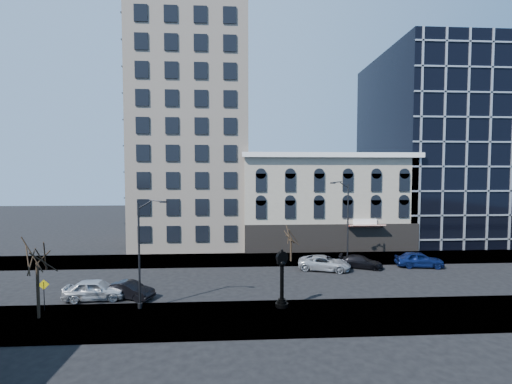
{
  "coord_description": "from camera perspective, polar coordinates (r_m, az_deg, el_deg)",
  "views": [
    {
      "loc": [
        0.02,
        -30.69,
        9.77
      ],
      "look_at": [
        2.0,
        4.0,
        8.0
      ],
      "focal_mm": 24.0,
      "sensor_mm": 36.0,
      "label": 1
    }
  ],
  "objects": [
    {
      "name": "street_lamp_far",
      "position": [
        38.43,
        14.26,
        -1.33
      ],
      "size": [
        2.32,
        0.78,
        9.1
      ],
      "rotation": [
        0.0,
        0.0,
        3.37
      ],
      "color": "black",
      "rests_on": "sidewalk_far"
    },
    {
      "name": "car_far_a",
      "position": [
        36.4,
        11.32,
        -11.52
      ],
      "size": [
        5.74,
        3.89,
        1.46
      ],
      "primitive_type": "imported",
      "rotation": [
        0.0,
        0.0,
        1.27
      ],
      "color": "#A5A8AD",
      "rests_on": "ground"
    },
    {
      "name": "street_lamp_near",
      "position": [
        25.64,
        -17.81,
        -5.25
      ],
      "size": [
        2.06,
        0.66,
        8.04
      ],
      "rotation": [
        0.0,
        0.0,
        -0.22
      ],
      "color": "black",
      "rests_on": "sidewalk_near"
    },
    {
      "name": "glass_office",
      "position": [
        60.85,
        28.65,
        6.54
      ],
      "size": [
        20.0,
        20.15,
        28.0
      ],
      "color": "black",
      "rests_on": "ground"
    },
    {
      "name": "bare_tree_far",
      "position": [
        38.49,
        5.87,
        -6.76
      ],
      "size": [
        2.47,
        2.47,
        4.24
      ],
      "color": "#302418",
      "rests_on": "sidewalk_far"
    },
    {
      "name": "warning_sign",
      "position": [
        29.36,
        -31.86,
        -13.6
      ],
      "size": [
        0.71,
        0.17,
        2.21
      ],
      "rotation": [
        0.0,
        0.0,
        0.18
      ],
      "color": "black",
      "rests_on": "sidewalk_near"
    },
    {
      "name": "ground",
      "position": [
        32.21,
        -3.26,
        -14.75
      ],
      "size": [
        160.0,
        160.0,
        0.0
      ],
      "primitive_type": "plane",
      "color": "black",
      "rests_on": "ground"
    },
    {
      "name": "street_clock",
      "position": [
        25.8,
        4.34,
        -14.52
      ],
      "size": [
        0.96,
        0.96,
        4.25
      ],
      "rotation": [
        0.0,
        0.0,
        0.42
      ],
      "color": "black",
      "rests_on": "sidewalk_near"
    },
    {
      "name": "bare_tree_near",
      "position": [
        27.36,
        -32.72,
        -8.24
      ],
      "size": [
        3.53,
        3.53,
        6.05
      ],
      "color": "#302418",
      "rests_on": "sidewalk_near"
    },
    {
      "name": "cream_tower",
      "position": [
        50.86,
        -10.43,
        13.69
      ],
      "size": [
        15.9,
        15.4,
        42.5
      ],
      "color": "beige",
      "rests_on": "ground"
    },
    {
      "name": "car_near_a",
      "position": [
        30.47,
        -25.14,
        -14.49
      ],
      "size": [
        4.79,
        2.2,
        1.59
      ],
      "primitive_type": "imported",
      "rotation": [
        0.0,
        0.0,
        1.64
      ],
      "color": "#A5A8AD",
      "rests_on": "ground"
    },
    {
      "name": "victorian_row",
      "position": [
        48.25,
        11.13,
        -1.63
      ],
      "size": [
        22.6,
        11.19,
        12.5
      ],
      "color": "#A09784",
      "rests_on": "ground"
    },
    {
      "name": "sidewalk_near",
      "position": [
        24.68,
        -3.25,
        -20.25
      ],
      "size": [
        160.0,
        6.0,
        0.12
      ],
      "primitive_type": "cube",
      "color": "gray",
      "rests_on": "ground"
    },
    {
      "name": "car_near_b",
      "position": [
        29.83,
        -20.3,
        -15.07
      ],
      "size": [
        4.17,
        2.72,
        1.3
      ],
      "primitive_type": "imported",
      "rotation": [
        0.0,
        0.0,
        1.2
      ],
      "color": "black",
      "rests_on": "ground"
    },
    {
      "name": "sidewalk_far",
      "position": [
        39.89,
        -3.26,
        -11.18
      ],
      "size": [
        160.0,
        6.0,
        0.12
      ],
      "primitive_type": "cube",
      "color": "gray",
      "rests_on": "ground"
    },
    {
      "name": "car_far_b",
      "position": [
        38.17,
        17.05,
        -11.05
      ],
      "size": [
        4.76,
        3.4,
        1.28
      ],
      "primitive_type": "imported",
      "rotation": [
        0.0,
        0.0,
        1.16
      ],
      "color": "black",
      "rests_on": "ground"
    },
    {
      "name": "car_far_c",
      "position": [
        40.63,
        25.53,
        -10.11
      ],
      "size": [
        5.0,
        2.6,
        1.62
      ],
      "primitive_type": "imported",
      "rotation": [
        0.0,
        0.0,
        1.42
      ],
      "color": "#0C194C",
      "rests_on": "ground"
    }
  ]
}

